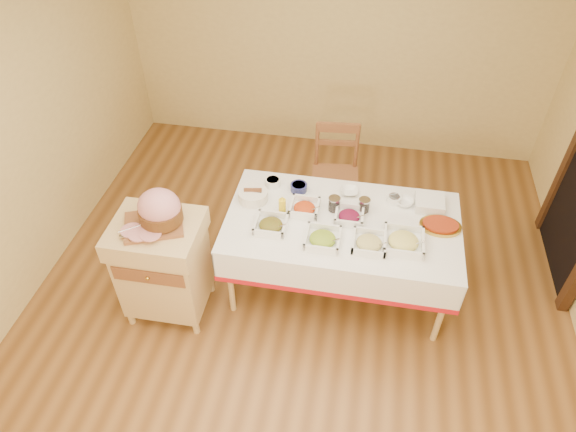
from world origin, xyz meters
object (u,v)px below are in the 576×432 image
object	(u,v)px
dining_table	(341,236)
preserve_jar_right	(364,206)
plate_stack	(429,203)
butcher_cart	(163,263)
dining_chair	(335,174)
ham_on_board	(159,211)
preserve_jar_left	(334,204)
bread_basket	(253,195)
brass_platter	(440,226)
mustard_bottle	(282,206)

from	to	relation	value
dining_table	preserve_jar_right	size ratio (longest dim) A/B	15.55
plate_stack	butcher_cart	bearing A→B (deg)	-158.82
butcher_cart	dining_chair	world-z (taller)	dining_chair
ham_on_board	preserve_jar_left	world-z (taller)	ham_on_board
plate_stack	dining_chair	bearing A→B (deg)	142.08
preserve_jar_left	bread_basket	bearing A→B (deg)	179.50
ham_on_board	preserve_jar_left	size ratio (longest dim) A/B	3.60
brass_platter	ham_on_board	bearing A→B (deg)	-165.99
preserve_jar_left	dining_table	bearing A→B (deg)	-55.41
preserve_jar_left	dining_chair	bearing A→B (deg)	94.53
preserve_jar_left	preserve_jar_right	size ratio (longest dim) A/B	1.04
dining_table	preserve_jar_right	world-z (taller)	preserve_jar_right
preserve_jar_right	preserve_jar_left	bearing A→B (deg)	-172.73
dining_table	dining_chair	xyz separation A→B (m)	(-0.15, 0.92, -0.10)
dining_table	ham_on_board	size ratio (longest dim) A/B	4.15
bread_basket	plate_stack	world-z (taller)	bread_basket
preserve_jar_left	mustard_bottle	size ratio (longest dim) A/B	0.69
dining_table	plate_stack	distance (m)	0.75
butcher_cart	bread_basket	distance (m)	0.89
preserve_jar_right	mustard_bottle	size ratio (longest dim) A/B	0.66
butcher_cart	ham_on_board	world-z (taller)	ham_on_board
preserve_jar_left	plate_stack	world-z (taller)	preserve_jar_left
preserve_jar_left	preserve_jar_right	distance (m)	0.24
butcher_cart	brass_platter	bearing A→B (deg)	14.62
plate_stack	brass_platter	bearing A→B (deg)	-70.52
bread_basket	dining_chair	bearing A→B (deg)	53.24
preserve_jar_left	brass_platter	bearing A→B (deg)	-3.98
butcher_cart	bread_basket	size ratio (longest dim) A/B	3.87
ham_on_board	mustard_bottle	distance (m)	0.95
mustard_bottle	bread_basket	bearing A→B (deg)	154.68
dining_chair	preserve_jar_right	distance (m)	0.89
dining_table	brass_platter	xyz separation A→B (m)	(0.74, 0.06, 0.18)
preserve_jar_right	plate_stack	distance (m)	0.53
mustard_bottle	butcher_cart	bearing A→B (deg)	-150.66
preserve_jar_right	plate_stack	xyz separation A→B (m)	(0.51, 0.14, -0.01)
dining_chair	preserve_jar_left	size ratio (longest dim) A/B	7.92
plate_stack	mustard_bottle	bearing A→B (deg)	-165.59
dining_chair	preserve_jar_right	world-z (taller)	dining_chair
preserve_jar_right	butcher_cart	bearing A→B (deg)	-157.01
ham_on_board	preserve_jar_left	distance (m)	1.35
mustard_bottle	brass_platter	world-z (taller)	mustard_bottle
dining_table	butcher_cart	bearing A→B (deg)	-160.27
dining_table	ham_on_board	bearing A→B (deg)	-161.02
dining_table	brass_platter	size ratio (longest dim) A/B	5.68
dining_table	brass_platter	distance (m)	0.77
bread_basket	butcher_cart	bearing A→B (deg)	-134.22
dining_table	preserve_jar_left	distance (m)	0.26
preserve_jar_right	bread_basket	xyz separation A→B (m)	(-0.89, -0.02, -0.01)
preserve_jar_right	brass_platter	world-z (taller)	preserve_jar_right
plate_stack	preserve_jar_left	bearing A→B (deg)	-166.89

